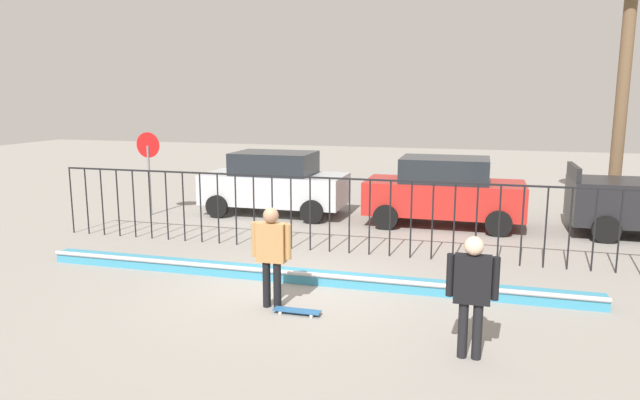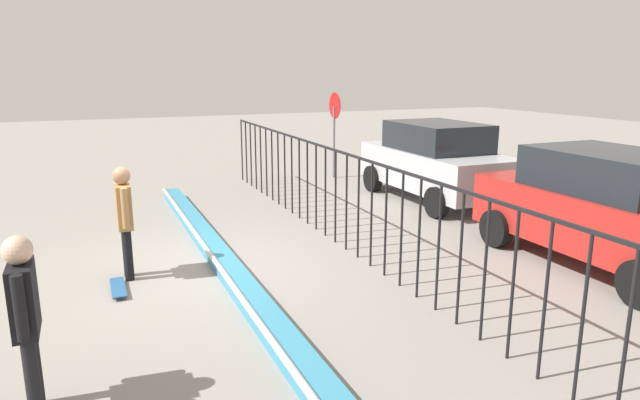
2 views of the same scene
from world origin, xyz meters
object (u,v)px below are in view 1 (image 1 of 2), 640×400
Objects in this scene: parked_car_silver at (275,183)px; skateboard at (297,311)px; parked_car_red at (444,191)px; stop_sign at (149,162)px; camera_operator at (472,286)px; skateboarder at (271,248)px.

skateboard is at bearing -66.55° from parked_car_silver.
stop_sign is at bearing -177.82° from parked_car_red.
camera_operator is 12.09m from stop_sign.
parked_car_red is (1.89, 7.44, 0.91)m from skateboard.
skateboarder is 2.18× the size of skateboard.
camera_operator is 0.69× the size of stop_sign.
camera_operator is at bearing -36.30° from skateboarder.
parked_car_red is at bearing 6.17° from stop_sign.
parked_car_silver is at bearing -44.36° from camera_operator.
stop_sign is (-6.24, 6.31, 0.57)m from skateboarder.
stop_sign is (-3.60, -1.10, 0.64)m from parked_car_silver.
camera_operator is 8.38m from parked_car_red.
camera_operator is (2.79, -0.90, 0.98)m from skateboard.
parked_car_red is at bearing -73.19° from camera_operator.
parked_car_red reaches higher than camera_operator.
skateboard is 0.19× the size of parked_car_red.
skateboard is 0.19× the size of parked_car_silver.
stop_sign is at bearing 143.02° from skateboard.
parked_car_silver reaches higher than skateboard.
skateboard is 0.32× the size of stop_sign.
parked_car_silver reaches higher than camera_operator.
skateboarder is at bearing -69.43° from parked_car_silver.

